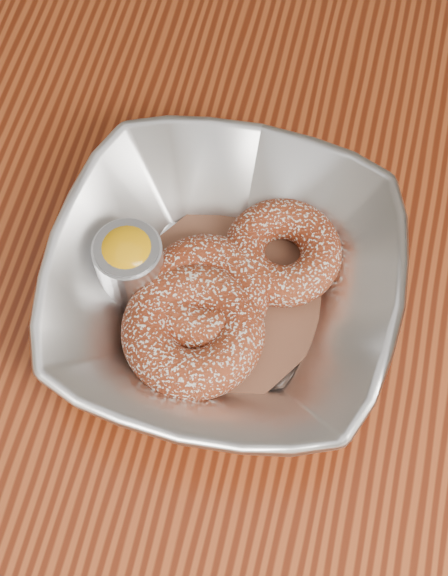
% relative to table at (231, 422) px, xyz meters
% --- Properties ---
extents(ground_plane, '(4.00, 4.00, 0.00)m').
position_rel_table_xyz_m(ground_plane, '(0.00, 0.00, -0.65)').
color(ground_plane, '#565659').
rests_on(ground_plane, ground).
extents(table, '(1.20, 0.80, 0.75)m').
position_rel_table_xyz_m(table, '(0.00, 0.00, 0.00)').
color(table, maroon).
rests_on(table, ground_plane).
extents(serving_bowl, '(0.25, 0.25, 0.06)m').
position_rel_table_xyz_m(serving_bowl, '(-0.02, 0.06, 0.13)').
color(serving_bowl, silver).
rests_on(serving_bowl, table).
extents(parchment, '(0.20, 0.20, 0.00)m').
position_rel_table_xyz_m(parchment, '(-0.02, 0.06, 0.11)').
color(parchment, brown).
rests_on(parchment, table).
extents(donut_back, '(0.10, 0.10, 0.03)m').
position_rel_table_xyz_m(donut_back, '(0.02, 0.10, 0.12)').
color(donut_back, maroon).
rests_on(donut_back, parchment).
extents(donut_front, '(0.12, 0.12, 0.04)m').
position_rel_table_xyz_m(donut_front, '(-0.03, 0.02, 0.13)').
color(donut_front, maroon).
rests_on(donut_front, parchment).
extents(donut_extra, '(0.12, 0.12, 0.03)m').
position_rel_table_xyz_m(donut_extra, '(-0.03, 0.05, 0.12)').
color(donut_extra, maroon).
rests_on(donut_extra, parchment).
extents(ramekin, '(0.05, 0.05, 0.06)m').
position_rel_table_xyz_m(ramekin, '(-0.09, 0.06, 0.14)').
color(ramekin, silver).
rests_on(ramekin, table).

